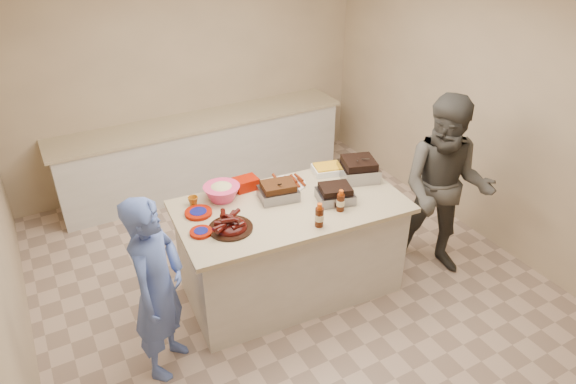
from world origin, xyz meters
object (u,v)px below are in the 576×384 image
guest_gray (431,265)px  roasting_pan (358,178)px  rib_platter (231,229)px  mustard_bottle (269,201)px  plastic_cup (194,205)px  bbq_bottle_b (340,210)px  island (291,287)px  bbq_bottle_a (319,226)px  guest_blue (170,361)px  coleslaw_bowl (222,199)px

guest_gray → roasting_pan: bearing=-172.0°
rib_platter → mustard_bottle: bearing=27.5°
roasting_pan → plastic_cup: (-1.53, 0.28, 0.00)m
roasting_pan → bbq_bottle_b: size_ratio=1.70×
island → bbq_bottle_a: 1.02m
island → mustard_bottle: bearing=137.9°
rib_platter → guest_blue: (-0.68, -0.22, -0.94)m
coleslaw_bowl → bbq_bottle_b: bearing=-39.1°
rib_platter → coleslaw_bowl: 0.48m
bbq_bottle_b → roasting_pan: bearing=40.3°
roasting_pan → bbq_bottle_b: 0.61m
rib_platter → coleslaw_bowl: size_ratio=1.12×
plastic_cup → guest_blue: (-0.55, -0.71, -0.94)m
island → plastic_cup: 1.26m
roasting_pan → bbq_bottle_b: bbq_bottle_b is taller
rib_platter → bbq_bottle_b: bearing=-11.6°
mustard_bottle → plastic_cup: mustard_bottle is taller
island → coleslaw_bowl: bearing=146.7°
bbq_bottle_b → mustard_bottle: (-0.46, 0.43, 0.00)m
bbq_bottle_b → guest_gray: size_ratio=0.11×
rib_platter → mustard_bottle: 0.52m
guest_gray → bbq_bottle_a: bearing=-133.3°
island → bbq_bottle_b: 1.03m
guest_gray → coleslaw_bowl: bearing=-155.3°
rib_platter → coleslaw_bowl: coleslaw_bowl is taller
roasting_pan → bbq_bottle_b: (-0.47, -0.40, 0.00)m
mustard_bottle → plastic_cup: bearing=157.7°
guest_gray → plastic_cup: bearing=-153.5°
bbq_bottle_a → guest_blue: size_ratio=0.14×
bbq_bottle_a → rib_platter: bearing=155.0°
roasting_pan → guest_gray: bearing=-20.6°
bbq_bottle_b → guest_blue: bearing=-178.9°
island → bbq_bottle_b: size_ratio=10.05×
plastic_cup → guest_blue: size_ratio=0.06×
roasting_pan → bbq_bottle_b: bearing=-121.8°
roasting_pan → coleslaw_bowl: 1.30m
bbq_bottle_a → bbq_bottle_b: size_ratio=1.06×
coleslaw_bowl → guest_blue: 1.41m
roasting_pan → mustard_bottle: size_ratio=2.51×
guest_gray → rib_platter: bearing=-141.9°
roasting_pan → coleslaw_bowl: size_ratio=1.04×
island → guest_blue: (-1.29, -0.31, 0.00)m
roasting_pan → mustard_bottle: bearing=-164.3°
coleslaw_bowl → guest_blue: (-0.80, -0.69, -0.94)m
roasting_pan → bbq_bottle_a: (-0.75, -0.51, 0.00)m
bbq_bottle_b → island: bearing=138.5°
mustard_bottle → bbq_bottle_a: bearing=-71.3°
guest_blue → roasting_pan: bearing=-36.8°
plastic_cup → island: bearing=-28.0°
coleslaw_bowl → bbq_bottle_b: size_ratio=1.64×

